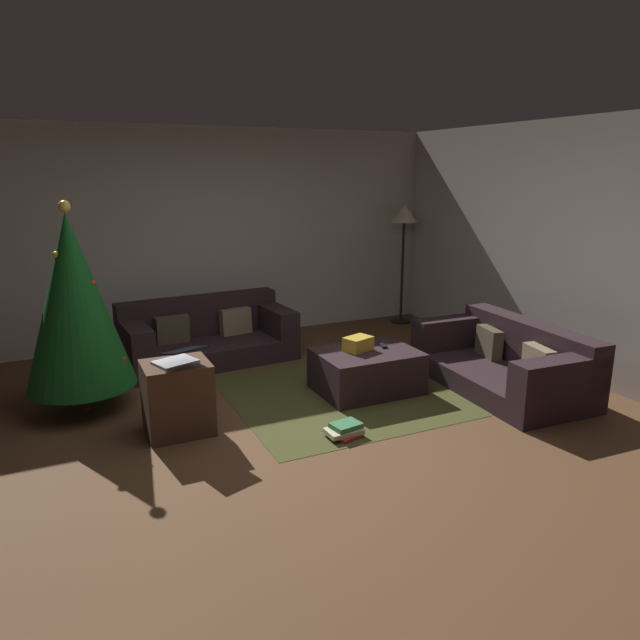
{
  "coord_description": "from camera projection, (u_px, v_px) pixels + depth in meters",
  "views": [
    {
      "loc": [
        -1.72,
        -4.0,
        2.08
      ],
      "look_at": [
        0.47,
        0.67,
        0.75
      ],
      "focal_mm": 32.59,
      "sensor_mm": 36.0,
      "label": 1
    }
  ],
  "objects": [
    {
      "name": "tv_remote",
      "position": [
        383.0,
        345.0,
        5.7
      ],
      "size": [
        0.08,
        0.17,
        0.02
      ],
      "primitive_type": "cube",
      "rotation": [
        0.0,
        0.0,
        -0.21
      ],
      "color": "black",
      "rests_on": "ottoman"
    },
    {
      "name": "book_stack",
      "position": [
        345.0,
        430.0,
        4.67
      ],
      "size": [
        0.3,
        0.24,
        0.11
      ],
      "color": "#B7332D",
      "rests_on": "ground_plane"
    },
    {
      "name": "corner_lamp",
      "position": [
        404.0,
        222.0,
        7.88
      ],
      "size": [
        0.36,
        0.36,
        1.64
      ],
      "color": "black",
      "rests_on": "ground_plane"
    },
    {
      "name": "christmas_tree",
      "position": [
        74.0,
        302.0,
        4.97
      ],
      "size": [
        0.92,
        0.92,
        1.85
      ],
      "color": "brown",
      "rests_on": "ground_plane"
    },
    {
      "name": "area_rug",
      "position": [
        366.0,
        390.0,
        5.66
      ],
      "size": [
        2.6,
        2.0,
        0.01
      ],
      "primitive_type": "cube",
      "color": "#41431F",
      "rests_on": "ground_plane"
    },
    {
      "name": "couch_left",
      "position": [
        206.0,
        336.0,
        6.54
      ],
      "size": [
        1.91,
        1.02,
        0.69
      ],
      "rotation": [
        0.0,
        0.0,
        3.22
      ],
      "color": "#2D1E23",
      "rests_on": "ground_plane"
    },
    {
      "name": "ground_plane",
      "position": [
        303.0,
        433.0,
        4.73
      ],
      "size": [
        6.4,
        6.4,
        0.0
      ],
      "primitive_type": "plane",
      "color": "brown"
    },
    {
      "name": "rear_partition",
      "position": [
        200.0,
        236.0,
        7.16
      ],
      "size": [
        6.4,
        0.12,
        2.6
      ],
      "primitive_type": "cube",
      "color": "beige",
      "rests_on": "ground_plane"
    },
    {
      "name": "ottoman",
      "position": [
        366.0,
        371.0,
        5.61
      ],
      "size": [
        0.95,
        0.71,
        0.4
      ],
      "primitive_type": "cube",
      "color": "#2D1E23",
      "rests_on": "ground_plane"
    },
    {
      "name": "gift_box",
      "position": [
        358.0,
        344.0,
        5.56
      ],
      "size": [
        0.3,
        0.26,
        0.13
      ],
      "primitive_type": "cube",
      "rotation": [
        0.0,
        0.0,
        0.33
      ],
      "color": "gold",
      "rests_on": "ottoman"
    },
    {
      "name": "couch_right",
      "position": [
        507.0,
        362.0,
        5.69
      ],
      "size": [
        1.02,
        1.83,
        0.64
      ],
      "rotation": [
        0.0,
        0.0,
        1.52
      ],
      "color": "#2D1E23",
      "rests_on": "ground_plane"
    },
    {
      "name": "side_table",
      "position": [
        178.0,
        398.0,
        4.69
      ],
      "size": [
        0.52,
        0.44,
        0.59
      ],
      "primitive_type": "cube",
      "color": "#4C3323",
      "rests_on": "ground_plane"
    },
    {
      "name": "corner_partition",
      "position": [
        594.0,
        252.0,
        5.7
      ],
      "size": [
        0.12,
        6.4,
        2.6
      ],
      "primitive_type": "cube",
      "color": "beige",
      "rests_on": "ground_plane"
    },
    {
      "name": "laptop",
      "position": [
        179.0,
        358.0,
        4.57
      ],
      "size": [
        0.42,
        0.47,
        0.17
      ],
      "color": "silver",
      "rests_on": "side_table"
    }
  ]
}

